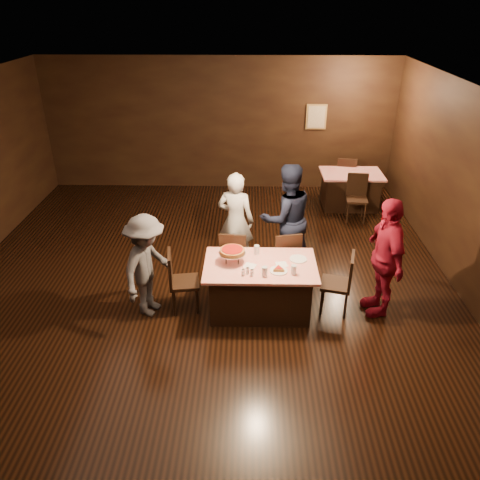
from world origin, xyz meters
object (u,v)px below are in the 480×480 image
glass_front_right (294,270)px  diner_red_shirt (385,257)px  diner_white_jacket (236,221)px  diner_navy_hoodie (286,218)px  chair_back_far (345,176)px  chair_end_right (336,283)px  pizza_stand (232,251)px  plate_empty (298,259)px  chair_far_left (234,256)px  chair_back_near (357,198)px  main_table (260,287)px  back_table (350,190)px  glass_front_left (264,271)px  chair_end_left (184,281)px  diner_grey_knit (147,266)px  chair_far_right (284,256)px  glass_back (257,250)px

glass_front_right → diner_red_shirt: bearing=11.9°
diner_white_jacket → diner_navy_hoodie: diner_navy_hoodie is taller
chair_back_far → diner_red_shirt: diner_red_shirt is taller
chair_end_right → pizza_stand: size_ratio=2.50×
chair_back_far → diner_navy_hoodie: size_ratio=0.51×
chair_end_right → plate_empty: size_ratio=3.80×
chair_far_left → chair_back_near: size_ratio=1.00×
main_table → plate_empty: 0.69m
back_table → diner_red_shirt: (-0.28, -3.82, 0.51)m
chair_far_left → diner_red_shirt: bearing=166.5°
diner_white_jacket → plate_empty: 1.48m
main_table → pizza_stand: size_ratio=4.21×
chair_back_far → pizza_stand: size_ratio=2.50×
diner_navy_hoodie → glass_front_right: bearing=70.4°
back_table → diner_red_shirt: size_ratio=0.73×
diner_white_jacket → glass_front_left: 1.65m
diner_red_shirt → pizza_stand: size_ratio=4.71×
chair_end_left → diner_navy_hoodie: diner_navy_hoodie is taller
back_table → main_table: bearing=-117.8°
diner_white_jacket → glass_front_right: 1.75m
glass_front_right → diner_navy_hoodie: bearing=90.3°
glass_front_right → diner_white_jacket: bearing=118.5°
chair_back_far → pizza_stand: pizza_stand is taller
glass_front_right → diner_grey_knit: bearing=175.4°
chair_far_left → glass_front_left: bearing=118.4°
glass_front_left → chair_back_far: bearing=67.4°
chair_end_left → pizza_stand: (0.70, 0.05, 0.48)m
back_table → diner_white_jacket: size_ratio=0.78×
diner_navy_hoodie → glass_front_right: (0.01, -1.45, -0.09)m
chair_back_near → chair_far_right: bearing=-118.8°
back_table → chair_end_right: (-0.92, -3.84, 0.09)m
glass_front_right → glass_back: (-0.50, 0.55, 0.00)m
diner_white_jacket → diner_red_shirt: size_ratio=0.94×
chair_back_far → diner_grey_knit: diner_grey_knit is taller
diner_white_jacket → glass_front_left: diner_white_jacket is taller
main_table → diner_grey_knit: diner_grey_knit is taller
diner_red_shirt → plate_empty: 1.21m
chair_far_right → diner_white_jacket: size_ratio=0.57×
chair_back_near → diner_navy_hoodie: bearing=-123.8°
back_table → diner_red_shirt: bearing=-94.2°
back_table → chair_back_near: 0.71m
chair_back_far → chair_far_right: bearing=75.4°
chair_far_left → glass_front_left: (0.45, -1.05, 0.37)m
chair_far_right → chair_end_right: 1.03m
chair_far_right → pizza_stand: (-0.80, -0.70, 0.48)m
diner_grey_knit → diner_red_shirt: (3.34, 0.11, 0.12)m
diner_white_jacket → diner_grey_knit: 1.84m
chair_back_far → diner_red_shirt: (-0.28, -4.42, 0.42)m
diner_grey_knit → chair_far_left: bearing=-35.7°
main_table → diner_navy_hoodie: diner_navy_hoodie is taller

